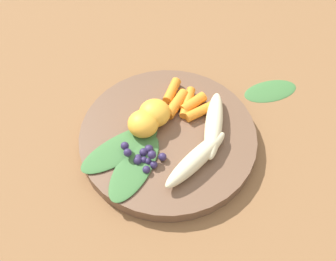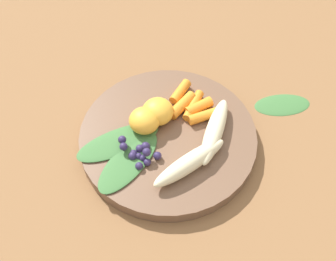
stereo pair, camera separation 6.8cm
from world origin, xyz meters
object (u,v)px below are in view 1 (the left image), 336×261
at_px(orange_segment_near, 143,124).
at_px(banana_peeled_left, 214,125).
at_px(kale_leaf_stray, 271,90).
at_px(banana_peeled_right, 198,158).
at_px(bowl, 168,138).

bearing_deg(orange_segment_near, banana_peeled_left, 143.79).
bearing_deg(kale_leaf_stray, banana_peeled_right, -146.66).
bearing_deg(bowl, kale_leaf_stray, 174.38).
height_order(banana_peeled_right, kale_leaf_stray, banana_peeled_right).
height_order(bowl, banana_peeled_left, banana_peeled_left).
relative_size(bowl, orange_segment_near, 5.76).
xyz_separation_m(banana_peeled_right, orange_segment_near, (0.03, -0.10, 0.00)).
distance_m(banana_peeled_right, kale_leaf_stray, 0.21).
height_order(bowl, banana_peeled_right, banana_peeled_right).
distance_m(banana_peeled_left, kale_leaf_stray, 0.15).
bearing_deg(orange_segment_near, kale_leaf_stray, 168.23).
xyz_separation_m(bowl, orange_segment_near, (0.03, -0.03, 0.03)).
xyz_separation_m(banana_peeled_left, kale_leaf_stray, (-0.15, -0.02, -0.03)).
relative_size(banana_peeled_right, kale_leaf_stray, 1.34).
bearing_deg(banana_peeled_right, kale_leaf_stray, 3.16).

